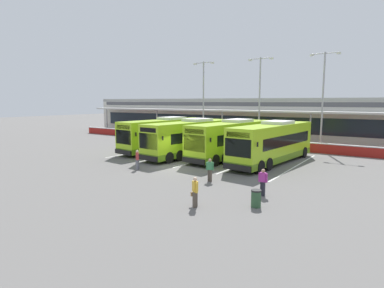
% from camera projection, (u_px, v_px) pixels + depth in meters
% --- Properties ---
extents(ground_plane, '(200.00, 200.00, 0.00)m').
position_uv_depth(ground_plane, '(176.00, 167.00, 27.06)').
color(ground_plane, '#605E5B').
extents(terminal_building, '(70.00, 13.00, 6.00)m').
position_uv_depth(terminal_building, '(281.00, 118.00, 48.71)').
color(terminal_building, beige).
rests_on(terminal_building, ground).
extents(red_barrier_wall, '(60.00, 0.40, 1.10)m').
position_uv_depth(red_barrier_wall, '(247.00, 142.00, 38.87)').
color(red_barrier_wall, maroon).
rests_on(red_barrier_wall, ground).
extents(coach_bus_leftmost, '(3.90, 12.34, 3.78)m').
position_uv_depth(coach_bus_leftmost, '(166.00, 135.00, 35.84)').
color(coach_bus_leftmost, '#9ED11E').
rests_on(coach_bus_leftmost, ground).
extents(coach_bus_left_centre, '(3.90, 12.34, 3.78)m').
position_uv_depth(coach_bus_left_centre, '(192.00, 138.00, 32.57)').
color(coach_bus_left_centre, '#9ED11E').
rests_on(coach_bus_left_centre, ground).
extents(coach_bus_centre, '(3.90, 12.34, 3.78)m').
position_uv_depth(coach_bus_centre, '(233.00, 140.00, 31.32)').
color(coach_bus_centre, '#9ED11E').
rests_on(coach_bus_centre, ground).
extents(coach_bus_right_centre, '(3.90, 12.34, 3.78)m').
position_uv_depth(coach_bus_right_centre, '(273.00, 143.00, 28.61)').
color(coach_bus_right_centre, '#9ED11E').
rests_on(coach_bus_right_centre, ground).
extents(bay_stripe_far_west, '(0.14, 13.00, 0.01)m').
position_uv_depth(bay_stripe_far_west, '(150.00, 150.00, 36.66)').
color(bay_stripe_far_west, silver).
rests_on(bay_stripe_far_west, ground).
extents(bay_stripe_west, '(0.14, 13.00, 0.01)m').
position_uv_depth(bay_stripe_west, '(179.00, 153.00, 34.32)').
color(bay_stripe_west, silver).
rests_on(bay_stripe_west, ground).
extents(bay_stripe_mid_west, '(0.14, 13.00, 0.01)m').
position_uv_depth(bay_stripe_mid_west, '(212.00, 157.00, 31.98)').
color(bay_stripe_mid_west, silver).
rests_on(bay_stripe_mid_west, ground).
extents(bay_stripe_centre, '(0.14, 13.00, 0.01)m').
position_uv_depth(bay_stripe_centre, '(251.00, 161.00, 29.64)').
color(bay_stripe_centre, silver).
rests_on(bay_stripe_centre, ground).
extents(bay_stripe_mid_east, '(0.14, 13.00, 0.01)m').
position_uv_depth(bay_stripe_mid_east, '(296.00, 166.00, 27.30)').
color(bay_stripe_mid_east, silver).
rests_on(bay_stripe_mid_east, ground).
extents(pedestrian_with_handbag, '(0.60, 0.54, 1.62)m').
position_uv_depth(pedestrian_with_handbag, '(195.00, 191.00, 16.68)').
color(pedestrian_with_handbag, '#4C4238').
rests_on(pedestrian_with_handbag, ground).
extents(pedestrian_in_dark_coat, '(0.53, 0.30, 1.62)m').
position_uv_depth(pedestrian_in_dark_coat, '(263.00, 181.00, 18.67)').
color(pedestrian_in_dark_coat, black).
rests_on(pedestrian_in_dark_coat, ground).
extents(pedestrian_child, '(0.47, 0.42, 1.62)m').
position_uv_depth(pedestrian_child, '(137.00, 159.00, 25.81)').
color(pedestrian_child, slate).
rests_on(pedestrian_child, ground).
extents(pedestrian_near_bin, '(0.53, 0.33, 1.62)m').
position_uv_depth(pedestrian_near_bin, '(210.00, 169.00, 21.96)').
color(pedestrian_near_bin, '#4C4238').
rests_on(pedestrian_near_bin, ground).
extents(lamp_post_west, '(3.24, 0.28, 11.00)m').
position_uv_depth(lamp_post_west, '(203.00, 96.00, 44.24)').
color(lamp_post_west, '#9E9EA3').
rests_on(lamp_post_west, ground).
extents(lamp_post_centre, '(3.24, 0.28, 11.00)m').
position_uv_depth(lamp_post_centre, '(260.00, 95.00, 39.95)').
color(lamp_post_centre, '#9E9EA3').
rests_on(lamp_post_centre, ground).
extents(lamp_post_east, '(3.24, 0.28, 11.00)m').
position_uv_depth(lamp_post_east, '(323.00, 95.00, 35.68)').
color(lamp_post_east, '#9E9EA3').
rests_on(lamp_post_east, ground).
extents(litter_bin, '(0.54, 0.54, 0.93)m').
position_uv_depth(litter_bin, '(256.00, 198.00, 16.71)').
color(litter_bin, '#2D5133').
rests_on(litter_bin, ground).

